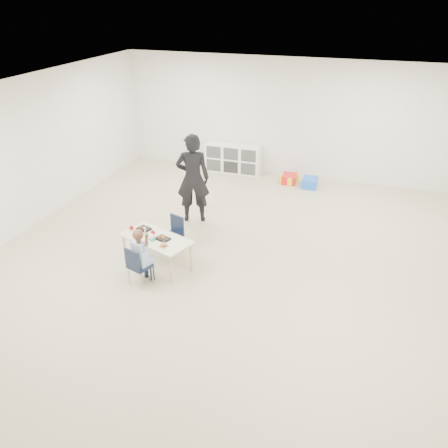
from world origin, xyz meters
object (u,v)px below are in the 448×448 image
(chair_near, at_px, (140,265))
(child, at_px, (139,255))
(table, at_px, (157,252))
(cubby_shelf, at_px, (233,158))
(adult, at_px, (193,178))

(chair_near, bearing_deg, child, 0.00)
(table, relative_size, chair_near, 2.02)
(table, height_order, child, child)
(table, height_order, cubby_shelf, cubby_shelf)
(child, height_order, adult, adult)
(table, distance_m, chair_near, 0.54)
(child, bearing_deg, adult, 110.96)
(table, relative_size, child, 1.28)
(table, relative_size, cubby_shelf, 0.95)
(child, distance_m, cubby_shelf, 5.28)
(child, bearing_deg, table, 106.13)
(table, distance_m, child, 0.59)
(table, bearing_deg, child, -73.87)
(table, bearing_deg, chair_near, -73.87)
(child, xyz_separation_m, cubby_shelf, (-0.16, 5.27, -0.17))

